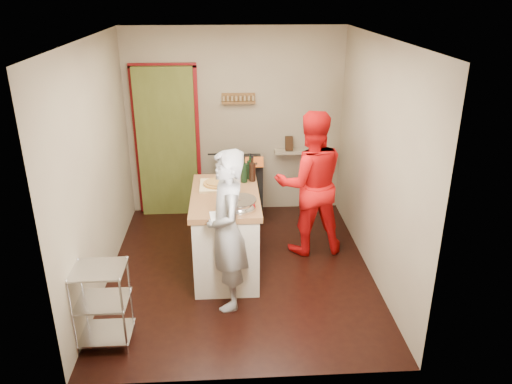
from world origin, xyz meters
TOP-DOWN VIEW (x-y plane):
  - floor at (0.00, 0.00)m, footprint 3.50×3.50m
  - back_wall at (-0.64, 1.78)m, footprint 3.00×0.44m
  - left_wall at (-1.50, 0.00)m, footprint 0.04×3.50m
  - right_wall at (1.50, 0.00)m, footprint 0.04×3.50m
  - ceiling at (0.00, 0.00)m, footprint 3.00×3.50m
  - stove at (0.05, 1.42)m, footprint 0.60×0.63m
  - wire_shelving at (-1.28, -1.20)m, footprint 0.48×0.40m
  - island at (-0.15, 0.02)m, footprint 0.75×1.39m
  - person_stripe at (-0.14, -0.64)m, footprint 0.49×0.66m
  - person_red at (0.86, 0.45)m, footprint 0.92×0.74m

SIDE VIEW (x-z plane):
  - floor at x=0.00m, z-range 0.00..0.00m
  - wire_shelving at x=-1.28m, z-range 0.04..0.84m
  - stove at x=0.05m, z-range -0.05..0.95m
  - island at x=-0.15m, z-range -0.13..1.13m
  - person_stripe at x=-0.14m, z-range 0.00..1.67m
  - person_red at x=0.86m, z-range 0.00..1.77m
  - back_wall at x=-0.64m, z-range -0.17..2.43m
  - left_wall at x=-1.50m, z-range 0.00..2.60m
  - right_wall at x=1.50m, z-range 0.00..2.60m
  - ceiling at x=0.00m, z-range 2.60..2.62m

